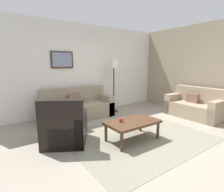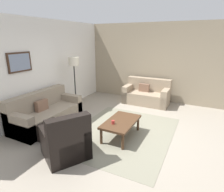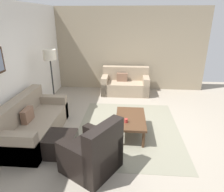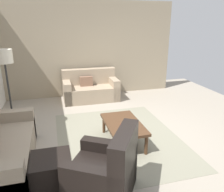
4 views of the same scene
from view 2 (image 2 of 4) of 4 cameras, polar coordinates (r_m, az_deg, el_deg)
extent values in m
plane|color=gray|center=(4.83, 3.15, -10.95)|extent=(8.00, 8.00, 0.00)
cube|color=silver|center=(5.86, -20.83, 7.47)|extent=(6.00, 0.12, 2.80)
cube|color=gray|center=(7.17, 13.07, 9.73)|extent=(0.12, 5.20, 2.80)
cube|color=gray|center=(4.83, 3.15, -10.91)|extent=(2.92, 2.34, 0.01)
cube|color=gray|center=(5.45, -18.77, -6.05)|extent=(1.98, 0.88, 0.42)
cube|color=gray|center=(5.59, -21.32, -3.21)|extent=(1.98, 0.24, 0.88)
cube|color=gray|center=(4.90, -26.25, -8.39)|extent=(0.20, 0.88, 0.62)
cube|color=gray|center=(6.02, -12.95, -2.32)|extent=(0.20, 0.88, 0.62)
cube|color=brown|center=(5.35, -20.45, -2.65)|extent=(0.36, 0.12, 0.28)
cube|color=gray|center=(6.88, 10.22, -0.58)|extent=(0.82, 1.57, 0.42)
cube|color=gray|center=(7.08, 10.99, 1.83)|extent=(0.24, 1.57, 0.88)
cube|color=gray|center=(7.06, 4.96, 0.94)|extent=(0.82, 0.20, 0.62)
cube|color=gray|center=(6.71, 15.86, -0.54)|extent=(0.82, 0.20, 0.62)
cube|color=brown|center=(6.88, 9.65, 2.48)|extent=(0.12, 0.36, 0.28)
cube|color=black|center=(4.00, -13.87, -14.31)|extent=(1.10, 1.10, 0.44)
cube|color=black|center=(3.62, -12.59, -13.08)|extent=(0.79, 0.59, 0.95)
cube|color=black|center=(4.05, -9.57, -12.29)|extent=(0.55, 0.77, 0.60)
cube|color=black|center=(3.89, -18.55, -14.31)|extent=(0.55, 0.77, 0.60)
cube|color=black|center=(4.64, -16.89, -10.17)|extent=(0.56, 0.56, 0.40)
cylinder|color=#472D1C|center=(4.09, 3.26, -13.66)|extent=(0.06, 0.06, 0.36)
cylinder|color=#472D1C|center=(4.90, 7.85, -8.29)|extent=(0.06, 0.06, 0.36)
cylinder|color=#472D1C|center=(4.29, -3.27, -12.07)|extent=(0.06, 0.06, 0.36)
cylinder|color=#472D1C|center=(5.07, 2.25, -7.23)|extent=(0.06, 0.06, 0.36)
cube|color=#472D1C|center=(4.48, 2.73, -7.77)|extent=(1.10, 0.64, 0.05)
cylinder|color=#B2332D|center=(4.31, 0.31, -7.89)|extent=(0.07, 0.07, 0.08)
cylinder|color=black|center=(6.41, -10.67, -3.79)|extent=(0.28, 0.28, 0.03)
cylinder|color=#262626|center=(6.19, -11.03, 2.36)|extent=(0.04, 0.04, 1.45)
cylinder|color=beige|center=(6.04, -11.49, 10.22)|extent=(0.32, 0.32, 0.26)
cube|color=#382316|center=(5.31, -26.10, 9.15)|extent=(0.66, 0.04, 0.49)
cube|color=gray|center=(5.29, -26.00, 9.15)|extent=(0.58, 0.01, 0.41)
camera|label=1|loc=(1.83, 56.46, -13.68)|focal=28.16mm
camera|label=3|loc=(1.75, -75.60, 11.25)|focal=32.79mm
camera|label=4|loc=(2.82, -61.62, 6.64)|focal=35.87mm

